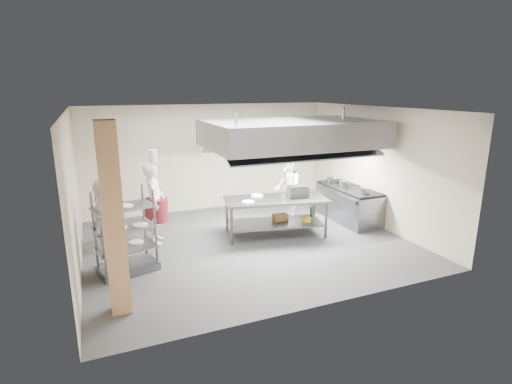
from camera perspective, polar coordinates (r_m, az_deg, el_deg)
name	(u,v)px	position (r m, az deg, el deg)	size (l,w,h in m)	color
floor	(248,243)	(9.20, -1.21, -7.26)	(7.00, 7.00, 0.00)	#313133
ceiling	(247,109)	(8.55, -1.32, 11.74)	(7.00, 7.00, 0.00)	silver
wall_back	(209,158)	(11.55, -6.74, 4.90)	(7.00, 7.00, 0.00)	#B2A78D
wall_left	(73,195)	(8.19, -24.70, -0.37)	(6.00, 6.00, 0.00)	#B2A78D
wall_right	(376,167)	(10.52, 16.80, 3.43)	(6.00, 6.00, 0.00)	#B2A78D
column	(114,221)	(6.35, -19.69, -3.94)	(0.30, 0.30, 3.00)	tan
exhaust_hood	(292,133)	(9.50, 5.20, 8.34)	(4.00, 2.50, 0.60)	gray
hood_strip_a	(257,149)	(9.16, 0.14, 6.15)	(1.60, 0.12, 0.04)	white
hood_strip_b	(324,145)	(9.99, 9.76, 6.65)	(1.60, 0.12, 0.04)	white
wall_shelf	(268,155)	(12.01, 1.78, 5.37)	(1.50, 0.28, 0.04)	gray
island	(276,217)	(9.55, 2.82, -3.54)	(2.40, 1.00, 0.91)	gray
island_worktop	(276,200)	(9.43, 2.85, -1.08)	(2.40, 1.00, 0.06)	gray
island_undershelf	(276,223)	(9.60, 2.80, -4.42)	(2.20, 0.90, 0.04)	slate
pass_rack	(125,232)	(7.94, -18.16, -5.47)	(1.07, 0.62, 1.61)	slate
cooking_range	(348,205)	(10.90, 13.02, -1.79)	(0.80, 2.00, 0.84)	slate
range_top	(349,188)	(10.79, 13.16, 0.50)	(0.78, 1.96, 0.06)	black
chef_head	(155,203)	(9.23, -14.27, -1.53)	(0.68, 0.45, 1.87)	white
chef_line	(287,188)	(10.60, 4.46, 0.56)	(0.84, 0.65, 1.72)	white
chef_plating	(105,225)	(8.13, -20.77, -4.48)	(1.06, 0.44, 1.81)	white
griddle	(297,191)	(9.62, 5.93, 0.07)	(0.48, 0.37, 0.23)	slate
wicker_basket	(280,217)	(9.72, 3.49, -3.60)	(0.34, 0.23, 0.15)	brown
stockpot	(344,184)	(10.68, 12.50, 1.09)	(0.27, 0.27, 0.19)	slate
plate_stack	(127,246)	(8.03, -18.00, -7.38)	(0.28, 0.28, 0.05)	white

